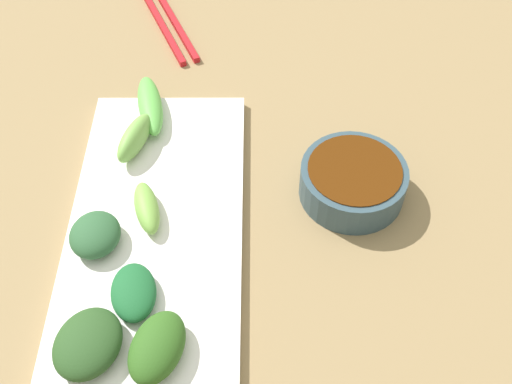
% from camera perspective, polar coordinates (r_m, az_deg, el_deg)
% --- Properties ---
extents(tabletop, '(2.10, 2.10, 0.02)m').
position_cam_1_polar(tabletop, '(0.66, -1.57, -1.75)').
color(tabletop, '#8F754E').
rests_on(tabletop, ground).
extents(sauce_bowl, '(0.11, 0.11, 0.04)m').
position_cam_1_polar(sauce_bowl, '(0.65, 9.07, 1.11)').
color(sauce_bowl, '#344B57').
rests_on(sauce_bowl, tabletop).
extents(serving_plate, '(0.18, 0.37, 0.01)m').
position_cam_1_polar(serving_plate, '(0.64, -9.30, -2.95)').
color(serving_plate, white).
rests_on(serving_plate, tabletop).
extents(broccoli_leafy_0, '(0.07, 0.08, 0.03)m').
position_cam_1_polar(broccoli_leafy_0, '(0.56, -15.49, -13.52)').
color(broccoli_leafy_0, '#284A20').
rests_on(broccoli_leafy_0, serving_plate).
extents(broccoli_stalk_1, '(0.05, 0.08, 0.03)m').
position_cam_1_polar(broccoli_stalk_1, '(0.69, -11.29, 5.00)').
color(broccoli_stalk_1, '#76AE4E').
rests_on(broccoli_stalk_1, serving_plate).
extents(broccoli_leafy_2, '(0.05, 0.06, 0.03)m').
position_cam_1_polar(broccoli_leafy_2, '(0.62, -14.84, -3.89)').
color(broccoli_leafy_2, '#2C5833').
rests_on(broccoli_leafy_2, serving_plate).
extents(broccoli_stalk_3, '(0.05, 0.10, 0.02)m').
position_cam_1_polar(broccoli_stalk_3, '(0.73, -9.89, 8.00)').
color(broccoli_stalk_3, '#5EB64A').
rests_on(broccoli_stalk_3, serving_plate).
extents(broccoli_leafy_4, '(0.05, 0.07, 0.02)m').
position_cam_1_polar(broccoli_leafy_4, '(0.58, -11.39, -9.19)').
color(broccoli_leafy_4, '#1C5D2E').
rests_on(broccoli_leafy_4, serving_plate).
extents(broccoli_leafy_5, '(0.06, 0.08, 0.03)m').
position_cam_1_polar(broccoli_leafy_5, '(0.54, -9.25, -14.16)').
color(broccoli_leafy_5, '#2E5B1D').
rests_on(broccoli_leafy_5, serving_plate).
extents(broccoli_stalk_6, '(0.04, 0.07, 0.02)m').
position_cam_1_polar(broccoli_stalk_6, '(0.63, -10.20, -1.46)').
color(broccoli_stalk_6, '#76AC46').
rests_on(broccoli_stalk_6, serving_plate).
extents(chopsticks, '(0.12, 0.22, 0.01)m').
position_cam_1_polar(chopsticks, '(0.91, -8.70, 16.12)').
color(chopsticks, red).
rests_on(chopsticks, tabletop).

